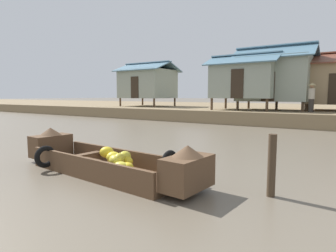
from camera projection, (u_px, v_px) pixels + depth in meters
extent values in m
plane|color=#665B4C|center=(213.00, 143.00, 10.59)|extent=(300.00, 300.00, 0.00)
cube|color=#7F6B4C|center=(295.00, 112.00, 24.15)|extent=(160.00, 20.00, 0.79)
cube|color=brown|center=(105.00, 171.00, 6.43)|extent=(3.98, 1.49, 0.12)
cube|color=brown|center=(123.00, 157.00, 6.83)|extent=(3.89, 0.39, 0.35)
cube|color=brown|center=(84.00, 166.00, 5.97)|extent=(3.89, 0.39, 0.35)
cube|color=brown|center=(187.00, 173.00, 5.03)|extent=(0.63, 1.05, 0.57)
cone|color=brown|center=(188.00, 151.00, 4.99)|extent=(0.60, 0.60, 0.20)
cube|color=brown|center=(51.00, 145.00, 7.75)|extent=(0.63, 1.05, 0.57)
cone|color=brown|center=(51.00, 131.00, 7.71)|extent=(0.60, 0.60, 0.20)
cube|color=brown|center=(82.00, 155.00, 6.91)|extent=(0.29, 1.08, 0.05)
torus|color=black|center=(170.00, 162.00, 6.12)|extent=(0.16, 0.53, 0.52)
torus|color=black|center=(45.00, 157.00, 6.67)|extent=(0.16, 0.53, 0.52)
ellipsoid|color=yellow|center=(107.00, 152.00, 6.54)|extent=(0.41, 0.40, 0.25)
ellipsoid|color=yellow|center=(127.00, 167.00, 5.72)|extent=(0.35, 0.35, 0.20)
ellipsoid|color=gold|center=(115.00, 160.00, 5.93)|extent=(0.40, 0.37, 0.24)
ellipsoid|color=yellow|center=(125.00, 157.00, 6.19)|extent=(0.24, 0.33, 0.25)
ellipsoid|color=yellow|center=(121.00, 166.00, 5.70)|extent=(0.37, 0.32, 0.20)
ellipsoid|color=gold|center=(119.00, 159.00, 5.96)|extent=(0.29, 0.35, 0.26)
ellipsoid|color=yellow|center=(113.00, 157.00, 6.14)|extent=(0.35, 0.37, 0.23)
ellipsoid|color=yellow|center=(127.00, 161.00, 6.15)|extent=(0.36, 0.36, 0.20)
ellipsoid|color=yellow|center=(114.00, 158.00, 6.23)|extent=(0.31, 0.31, 0.19)
ellipsoid|color=yellow|center=(114.00, 159.00, 6.21)|extent=(0.31, 0.33, 0.19)
cylinder|color=#4C3826|center=(120.00, 102.00, 25.31)|extent=(0.16, 0.16, 0.71)
cylinder|color=#4C3826|center=(154.00, 103.00, 23.29)|extent=(0.16, 0.16, 0.71)
cylinder|color=#4C3826|center=(143.00, 102.00, 27.92)|extent=(0.16, 0.16, 0.71)
cylinder|color=#4C3826|center=(175.00, 102.00, 25.90)|extent=(0.16, 0.16, 0.71)
cube|color=gray|center=(148.00, 84.00, 25.43)|extent=(4.09, 3.55, 2.45)
cube|color=#2D2319|center=(135.00, 87.00, 23.98)|extent=(0.80, 0.04, 1.80)
cube|color=slate|center=(141.00, 66.00, 24.54)|extent=(4.79, 2.27, 0.86)
cube|color=slate|center=(154.00, 68.00, 26.01)|extent=(4.79, 2.27, 0.86)
cylinder|color=#4C3826|center=(212.00, 104.00, 19.00)|extent=(0.16, 0.16, 0.77)
cylinder|color=#4C3826|center=(267.00, 105.00, 17.04)|extent=(0.16, 0.16, 0.77)
cylinder|color=#4C3826|center=(226.00, 103.00, 21.00)|extent=(0.16, 0.16, 0.77)
cylinder|color=#4C3826|center=(277.00, 104.00, 19.04)|extent=(0.16, 0.16, 0.77)
cube|color=gray|center=(245.00, 81.00, 18.86)|extent=(3.97, 2.81, 2.25)
cube|color=#2D2319|center=(237.00, 84.00, 17.70)|extent=(0.80, 0.04, 1.80)
cube|color=slate|center=(242.00, 59.00, 18.13)|extent=(4.67, 1.90, 0.81)
cube|color=slate|center=(249.00, 61.00, 19.30)|extent=(4.67, 1.90, 0.81)
cylinder|color=#4C3826|center=(238.00, 106.00, 18.97)|extent=(0.16, 0.16, 0.57)
cylinder|color=#4C3826|center=(303.00, 107.00, 16.82)|extent=(0.16, 0.16, 0.57)
cylinder|color=#4C3826|center=(249.00, 105.00, 20.88)|extent=(0.16, 0.16, 0.57)
cylinder|color=#4C3826|center=(308.00, 106.00, 18.72)|extent=(0.16, 0.16, 0.57)
cube|color=gray|center=(274.00, 79.00, 18.67)|extent=(4.34, 2.69, 2.83)
cube|color=#2D2319|center=(268.00, 87.00, 17.59)|extent=(0.80, 0.04, 1.80)
cube|color=slate|center=(272.00, 51.00, 17.93)|extent=(5.04, 1.83, 1.00)
cube|color=slate|center=(277.00, 54.00, 19.05)|extent=(5.04, 1.83, 1.00)
cylinder|color=#4C3826|center=(306.00, 108.00, 17.67)|extent=(0.16, 0.16, 0.42)
cylinder|color=#4C3826|center=(313.00, 106.00, 20.32)|extent=(0.16, 0.16, 0.42)
cube|color=#2D2319|center=(336.00, 89.00, 16.52)|extent=(0.80, 0.04, 1.80)
cylinder|color=#332D28|center=(311.00, 106.00, 16.44)|extent=(0.28, 0.28, 0.75)
cylinder|color=#B7AD99|center=(312.00, 94.00, 16.37)|extent=(0.34, 0.34, 0.60)
sphere|color=#9E7556|center=(312.00, 86.00, 16.32)|extent=(0.22, 0.22, 0.22)
cone|color=tan|center=(312.00, 84.00, 16.31)|extent=(0.44, 0.44, 0.14)
cylinder|color=#423323|center=(272.00, 165.00, 4.95)|extent=(0.14, 0.14, 1.09)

